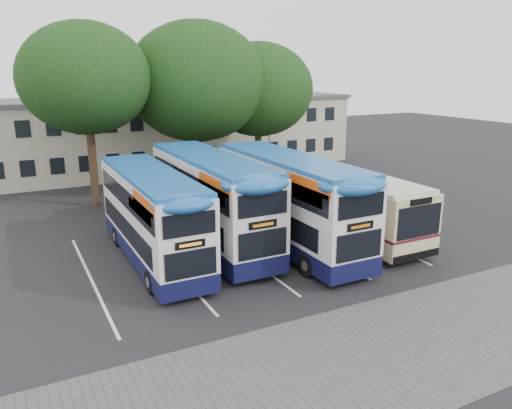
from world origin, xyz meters
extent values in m
plane|color=black|center=(0.00, 0.00, 0.00)|extent=(120.00, 120.00, 0.00)
cube|color=#595654|center=(-2.00, -5.00, 0.01)|extent=(40.00, 6.00, 0.01)
cube|color=silver|center=(-10.75, 5.00, 0.01)|extent=(0.12, 11.00, 0.01)
cube|color=silver|center=(-7.25, 5.00, 0.01)|extent=(0.12, 11.00, 0.01)
cube|color=silver|center=(-3.75, 5.00, 0.01)|extent=(0.12, 11.00, 0.01)
cube|color=silver|center=(-0.25, 5.00, 0.01)|extent=(0.12, 11.00, 0.01)
cube|color=silver|center=(3.25, 5.00, 0.01)|extent=(0.12, 11.00, 0.01)
cube|color=#ADA38B|center=(0.00, 27.00, 3.00)|extent=(32.00, 8.00, 6.00)
cube|color=#4C4C4F|center=(0.00, 27.00, 6.05)|extent=(32.40, 8.40, 0.30)
cube|color=black|center=(0.00, 22.98, 1.70)|extent=(30.00, 0.06, 1.20)
cube|color=black|center=(0.00, 22.98, 4.50)|extent=(30.00, 0.06, 1.20)
cylinder|color=gray|center=(6.00, 20.00, 4.50)|extent=(0.14, 0.14, 9.00)
cube|color=gray|center=(6.00, 20.00, 9.00)|extent=(0.12, 0.80, 0.12)
cube|color=gray|center=(6.00, 19.60, 8.95)|extent=(0.25, 0.50, 0.12)
cylinder|color=black|center=(-8.45, 16.79, 2.95)|extent=(0.50, 0.50, 5.90)
ellipsoid|color=black|center=(-8.45, 16.79, 8.02)|extent=(7.95, 7.95, 6.75)
cylinder|color=black|center=(-1.00, 17.69, 2.83)|extent=(0.50, 0.50, 5.67)
ellipsoid|color=black|center=(-1.00, 17.69, 7.71)|extent=(9.63, 9.63, 8.18)
cylinder|color=black|center=(3.90, 17.91, 2.60)|extent=(0.50, 0.50, 5.21)
ellipsoid|color=black|center=(3.90, 17.91, 7.08)|extent=(8.08, 8.08, 6.86)
cube|color=#0F1038|center=(-7.75, 5.81, 0.67)|extent=(2.38, 10.02, 0.76)
cube|color=silver|center=(-7.75, 5.81, 2.53)|extent=(2.38, 10.02, 2.96)
cube|color=#1A579F|center=(-7.75, 5.81, 4.05)|extent=(2.34, 9.82, 0.29)
cube|color=black|center=(-7.75, 6.10, 1.72)|extent=(2.42, 8.87, 0.95)
cube|color=black|center=(-7.75, 5.81, 3.20)|extent=(2.42, 9.44, 0.86)
cube|color=#D85212|center=(-6.55, 2.52, 3.72)|extent=(0.02, 3.05, 0.52)
cube|color=black|center=(-7.75, 0.77, 2.43)|extent=(1.14, 0.06, 0.29)
cylinder|color=black|center=(-8.83, 8.72, 0.48)|extent=(0.29, 0.95, 0.95)
cylinder|color=black|center=(-6.67, 8.72, 0.48)|extent=(0.29, 0.95, 0.95)
cylinder|color=black|center=(-8.83, 2.52, 0.48)|extent=(0.29, 0.95, 0.95)
cylinder|color=black|center=(-6.67, 2.52, 0.48)|extent=(0.29, 0.95, 0.95)
cube|color=#B21D0B|center=(-6.54, 7.01, 3.20)|extent=(0.02, 3.82, 0.81)
cube|color=#0F1038|center=(-4.57, 6.57, 0.72)|extent=(2.58, 10.83, 0.83)
cube|color=silver|center=(-4.57, 6.57, 2.73)|extent=(2.58, 10.83, 3.20)
cube|color=#1A579F|center=(-4.57, 6.57, 4.38)|extent=(2.53, 10.61, 0.31)
cube|color=black|center=(-4.57, 6.88, 1.86)|extent=(2.62, 9.59, 1.03)
cube|color=black|center=(-4.57, 6.57, 3.46)|extent=(2.62, 10.21, 0.93)
cube|color=#D85212|center=(-3.27, 3.01, 4.02)|extent=(0.02, 3.30, 0.57)
cube|color=black|center=(-4.57, 1.13, 2.63)|extent=(1.24, 0.06, 0.31)
cylinder|color=black|center=(-5.74, 9.72, 0.52)|extent=(0.31, 1.03, 1.03)
cylinder|color=black|center=(-3.41, 9.72, 0.52)|extent=(0.31, 1.03, 1.03)
cylinder|color=black|center=(-5.74, 3.01, 0.52)|extent=(0.31, 1.03, 1.03)
cylinder|color=black|center=(-3.41, 3.01, 0.52)|extent=(0.31, 1.03, 1.03)
cube|color=#0F1038|center=(-1.28, 4.64, 0.72)|extent=(2.59, 10.87, 0.83)
cube|color=silver|center=(-1.28, 4.64, 2.74)|extent=(2.59, 10.87, 3.21)
cube|color=#1A579F|center=(-1.28, 4.64, 4.40)|extent=(2.54, 10.65, 0.31)
cube|color=black|center=(-1.28, 4.95, 1.86)|extent=(2.63, 9.63, 1.04)
cube|color=black|center=(-1.28, 4.64, 3.47)|extent=(2.63, 10.25, 0.93)
cube|color=#D85212|center=(0.03, 1.07, 4.04)|extent=(0.02, 3.31, 0.57)
cube|color=black|center=(-1.28, -0.83, 2.64)|extent=(1.24, 0.06, 0.31)
cylinder|color=black|center=(-2.45, 7.79, 0.52)|extent=(0.31, 1.04, 1.04)
cylinder|color=black|center=(-0.11, 7.79, 0.52)|extent=(0.31, 1.04, 1.04)
cylinder|color=black|center=(-2.45, 1.07, 0.52)|extent=(0.31, 1.04, 1.04)
cylinder|color=black|center=(-0.11, 1.07, 0.52)|extent=(0.31, 1.04, 1.04)
cube|color=#CCBD88|center=(2.50, 5.39, 1.76)|extent=(2.79, 11.16, 2.85)
cube|color=beige|center=(2.50, 5.39, 3.24)|extent=(2.68, 10.71, 0.22)
cube|color=black|center=(2.50, 5.95, 2.23)|extent=(2.83, 8.93, 1.00)
cube|color=maroon|center=(2.50, 5.39, 1.28)|extent=(2.82, 11.18, 0.13)
cube|color=black|center=(2.50, -0.21, 2.12)|extent=(2.46, 0.06, 1.45)
cylinder|color=black|center=(1.24, 1.60, 0.56)|extent=(0.33, 1.12, 1.12)
cylinder|color=black|center=(3.76, 1.60, 0.56)|extent=(0.33, 1.12, 1.12)
cylinder|color=black|center=(1.24, 8.74, 0.56)|extent=(0.33, 1.12, 1.12)
cylinder|color=black|center=(3.76, 8.74, 0.56)|extent=(0.33, 1.12, 1.12)
camera|label=1|loc=(-13.42, -15.53, 8.65)|focal=35.00mm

